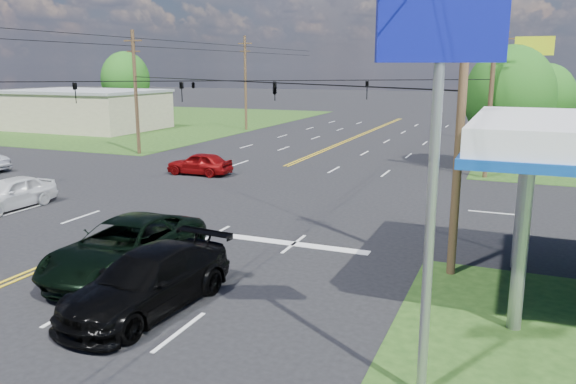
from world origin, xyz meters
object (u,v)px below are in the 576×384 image
at_px(pole_left_far, 245,82).
at_px(suv_black, 148,281).
at_px(retail_nw, 84,111).
at_px(pole_ne, 491,98).
at_px(pickup_white, 10,193).
at_px(tree_right_b, 545,98).
at_px(tree_far_l, 126,80).
at_px(pickup_dkgreen, 126,247).
at_px(tree_right_a, 509,97).
at_px(pole_nw, 136,91).
at_px(pole_se, 460,126).
at_px(polesign_se, 438,90).
at_px(pole_right_far, 502,85).

relative_size(pole_left_far, suv_black, 1.73).
xyz_separation_m(retail_nw, pole_ne, (43.00, -13.00, 2.92)).
xyz_separation_m(pole_left_far, pickup_white, (5.24, -36.00, -4.39)).
xyz_separation_m(tree_right_b, suv_black, (-11.10, -39.08, -3.38)).
bearing_deg(tree_far_l, pickup_dkgreen, -52.12).
height_order(pole_left_far, tree_right_a, pole_left_far).
xyz_separation_m(pole_nw, pickup_white, (5.24, -17.00, -4.14)).
bearing_deg(pole_se, tree_far_l, 137.66).
distance_m(pickup_dkgreen, suv_black, 3.18).
relative_size(pole_se, pole_left_far, 0.95).
bearing_deg(tree_right_a, pole_ne, -108.43).
relative_size(pole_ne, pickup_white, 2.08).
height_order(pole_left_far, suv_black, pole_left_far).
xyz_separation_m(pole_se, tree_right_a, (1.00, 21.00, -0.05)).
height_order(pole_ne, tree_right_b, pole_ne).
bearing_deg(polesign_se, tree_right_b, 85.44).
height_order(pole_right_far, tree_far_l, pole_right_far).
xyz_separation_m(pole_left_far, tree_right_b, (29.50, -4.00, -0.95)).
bearing_deg(pole_ne, pole_right_far, 90.00).
xyz_separation_m(retail_nw, pole_right_far, (43.00, 6.00, 3.17)).
height_order(pole_left_far, tree_right_b, pole_left_far).
bearing_deg(suv_black, tree_right_b, 79.57).
relative_size(retail_nw, pickup_dkgreen, 2.46).
height_order(pole_se, suv_black, pole_se).
xyz_separation_m(retail_nw, tree_right_a, (44.00, -10.00, 2.87)).
relative_size(pole_ne, pickup_dkgreen, 1.46).
xyz_separation_m(retail_nw, pickup_white, (22.24, -30.00, -1.22)).
relative_size(tree_far_l, polesign_se, 1.09).
bearing_deg(pole_se, retail_nw, 144.21).
height_order(pole_se, pole_right_far, pole_right_far).
bearing_deg(retail_nw, pole_nw, -37.41).
bearing_deg(pole_nw, pickup_white, -72.86).
relative_size(pole_right_far, tree_far_l, 1.15).
height_order(retail_nw, pole_ne, pole_ne).
relative_size(pole_ne, tree_far_l, 1.09).
xyz_separation_m(pole_se, polesign_se, (0.26, -7.57, 1.39)).
relative_size(pole_ne, pole_left_far, 0.95).
relative_size(pole_left_far, tree_far_l, 1.15).
xyz_separation_m(pole_se, pole_nw, (-26.00, 18.00, 0.00)).
distance_m(retail_nw, pole_left_far, 18.30).
height_order(pole_ne, pole_right_far, pole_right_far).
bearing_deg(retail_nw, tree_right_a, -12.80).
bearing_deg(tree_right_b, retail_nw, -177.54).
distance_m(pole_se, pole_ne, 18.00).
xyz_separation_m(tree_right_a, pickup_dkgreen, (-11.00, -24.99, -3.97)).
distance_m(pole_right_far, suv_black, 43.96).
bearing_deg(tree_right_b, tree_right_a, -101.77).
relative_size(retail_nw, polesign_se, 2.01).
bearing_deg(tree_right_a, tree_far_l, 156.50).
bearing_deg(pickup_white, pole_se, -1.01).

